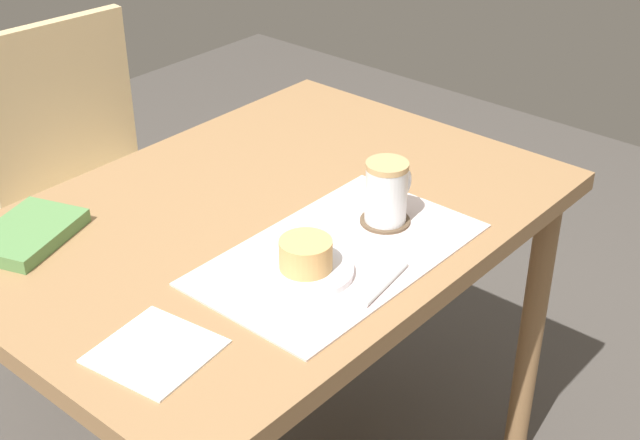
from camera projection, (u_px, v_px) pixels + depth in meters
The scene contains 10 objects.
dining_table at pixel (270, 255), 1.61m from camera, with size 1.03×0.73×0.72m.
wooden_chair at pixel (95, 189), 2.15m from camera, with size 0.46×0.46×0.86m.
placemat at pixel (339, 254), 1.44m from camera, with size 0.48×0.28×0.00m, color silver.
pastry_plate at pixel (306, 270), 1.39m from camera, with size 0.15×0.15×0.01m, color white.
pastry at pixel (306, 254), 1.37m from camera, with size 0.08×0.08×0.05m, color #E0A860.
coffee_coaster at pixel (385, 221), 1.53m from camera, with size 0.09×0.09×0.01m, color brown.
coffee_mug at pixel (387, 191), 1.50m from camera, with size 0.11×0.07×0.11m.
teaspoon at pixel (386, 284), 1.36m from camera, with size 0.01×0.01×0.13m, color silver.
paper_napkin at pixel (155, 351), 1.23m from camera, with size 0.15×0.15×0.00m, color white.
small_book at pixel (28, 233), 1.48m from camera, with size 0.18×0.12×0.02m, color #598C4C.
Camera 1 is at (-0.97, -0.95, 1.50)m, focal length 50.00 mm.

